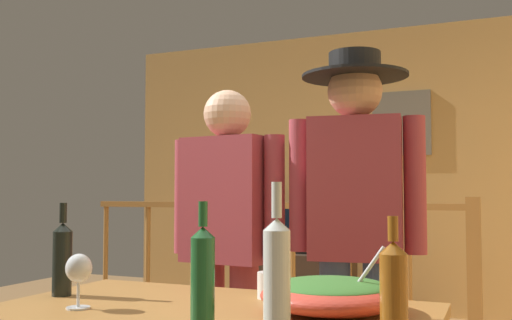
# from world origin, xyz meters

# --- Properties ---
(back_wall) EXTENTS (5.05, 0.10, 2.66)m
(back_wall) POSITION_xyz_m (0.00, 3.34, 1.33)
(back_wall) COLOR tan
(back_wall) RESTS_ON ground_plane
(framed_picture) EXTENTS (0.53, 0.03, 0.60)m
(framed_picture) POSITION_xyz_m (0.28, 3.28, 1.75)
(framed_picture) COLOR slate
(stair_railing) EXTENTS (3.30, 0.10, 1.08)m
(stair_railing) POSITION_xyz_m (-0.21, 2.29, 0.66)
(stair_railing) COLOR #9E6B33
(stair_railing) RESTS_ON ground_plane
(tv_console) EXTENTS (0.90, 0.40, 0.55)m
(tv_console) POSITION_xyz_m (-0.57, 2.99, 0.27)
(tv_console) COLOR #38281E
(tv_console) RESTS_ON ground_plane
(flat_screen_tv) EXTENTS (0.68, 0.12, 0.47)m
(flat_screen_tv) POSITION_xyz_m (-0.57, 2.96, 0.83)
(flat_screen_tv) COLOR black
(flat_screen_tv) RESTS_ON tv_console
(salad_bowl) EXTENTS (0.44, 0.44, 0.22)m
(salad_bowl) POSITION_xyz_m (0.64, -0.46, 0.80)
(salad_bowl) COLOR #CC3D2D
(salad_bowl) RESTS_ON serving_table
(wine_glass) EXTENTS (0.08, 0.08, 0.17)m
(wine_glass) POSITION_xyz_m (-0.12, -0.71, 0.87)
(wine_glass) COLOR silver
(wine_glass) RESTS_ON serving_table
(wine_bottle_clear) EXTENTS (0.07, 0.07, 0.39)m
(wine_bottle_clear) POSITION_xyz_m (0.61, -0.86, 0.90)
(wine_bottle_clear) COLOR silver
(wine_bottle_clear) RESTS_ON serving_table
(wine_bottle_green) EXTENTS (0.06, 0.06, 0.34)m
(wine_bottle_green) POSITION_xyz_m (0.39, -0.84, 0.89)
(wine_bottle_green) COLOR #1E5628
(wine_bottle_green) RESTS_ON serving_table
(wine_bottle_dark) EXTENTS (0.07, 0.07, 0.33)m
(wine_bottle_dark) POSITION_xyz_m (-0.33, -0.55, 0.88)
(wine_bottle_dark) COLOR black
(wine_bottle_dark) RESTS_ON serving_table
(wine_bottle_amber) EXTENTS (0.07, 0.07, 0.31)m
(wine_bottle_amber) POSITION_xyz_m (0.86, -0.69, 0.87)
(wine_bottle_amber) COLOR brown
(wine_bottle_amber) RESTS_ON serving_table
(mug_white) EXTENTS (0.12, 0.08, 0.09)m
(mug_white) POSITION_xyz_m (0.38, -0.31, 0.79)
(mug_white) COLOR white
(mug_white) RESTS_ON serving_table
(person_standing_left) EXTENTS (0.58, 0.27, 1.58)m
(person_standing_left) POSITION_xyz_m (-0.03, 0.20, 0.93)
(person_standing_left) COLOR #9E3842
(person_standing_left) RESTS_ON ground_plane
(person_standing_right) EXTENTS (0.56, 0.45, 1.70)m
(person_standing_right) POSITION_xyz_m (0.56, 0.20, 1.02)
(person_standing_right) COLOR #3D5684
(person_standing_right) RESTS_ON ground_plane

